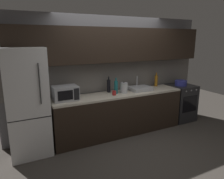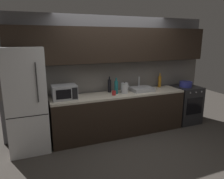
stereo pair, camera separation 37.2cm
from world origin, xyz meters
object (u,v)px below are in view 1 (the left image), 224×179
(mug_red, at_px, (114,93))
(microwave, at_px, (65,93))
(wine_bottle_teal, at_px, (116,87))
(cooking_pot, at_px, (181,83))
(oven_range, at_px, (181,102))
(wine_bottle_amber, at_px, (156,81))
(wine_bottle_dark, at_px, (109,86))
(refrigerator, at_px, (27,103))
(kettle, at_px, (124,88))

(mug_red, bearing_deg, microwave, 174.21)
(wine_bottle_teal, height_order, cooking_pot, wine_bottle_teal)
(oven_range, distance_m, wine_bottle_amber, 0.90)
(microwave, bearing_deg, wine_bottle_teal, -0.15)
(wine_bottle_dark, height_order, mug_red, wine_bottle_dark)
(oven_range, bearing_deg, mug_red, -177.66)
(refrigerator, height_order, kettle, refrigerator)
(refrigerator, distance_m, wine_bottle_amber, 2.98)
(kettle, xyz_separation_m, wine_bottle_amber, (1.03, 0.22, 0.03))
(refrigerator, bearing_deg, wine_bottle_teal, 0.51)
(refrigerator, xyz_separation_m, microwave, (0.68, 0.02, 0.09))
(wine_bottle_teal, xyz_separation_m, cooking_pot, (1.81, -0.02, -0.08))
(oven_range, xyz_separation_m, wine_bottle_amber, (-0.65, 0.22, 0.59))
(microwave, bearing_deg, kettle, -1.00)
(mug_red, bearing_deg, refrigerator, 177.21)
(wine_bottle_amber, bearing_deg, refrigerator, -175.85)
(kettle, relative_size, wine_bottle_teal, 0.71)
(wine_bottle_dark, bearing_deg, mug_red, -92.29)
(refrigerator, height_order, microwave, refrigerator)
(kettle, height_order, cooking_pot, kettle)
(microwave, bearing_deg, refrigerator, -178.45)
(cooking_pot, bearing_deg, microwave, 179.64)
(oven_range, relative_size, mug_red, 10.05)
(oven_range, bearing_deg, wine_bottle_teal, 179.48)
(kettle, relative_size, wine_bottle_amber, 0.73)
(oven_range, xyz_separation_m, microwave, (-2.93, 0.02, 0.58))
(refrigerator, height_order, cooking_pot, refrigerator)
(wine_bottle_amber, height_order, mug_red, wine_bottle_amber)
(kettle, relative_size, cooking_pot, 0.82)
(oven_range, bearing_deg, microwave, 179.62)
(kettle, height_order, mug_red, kettle)
(kettle, xyz_separation_m, cooking_pot, (1.63, 0.00, -0.05))
(kettle, height_order, wine_bottle_teal, wine_bottle_teal)
(wine_bottle_teal, height_order, wine_bottle_amber, wine_bottle_teal)
(microwave, height_order, wine_bottle_teal, wine_bottle_teal)
(wine_bottle_dark, bearing_deg, refrigerator, -173.29)
(oven_range, distance_m, cooking_pot, 0.51)
(wine_bottle_amber, bearing_deg, microwave, -175.08)
(microwave, distance_m, wine_bottle_amber, 2.29)
(wine_bottle_teal, relative_size, mug_red, 3.78)
(cooking_pot, bearing_deg, mug_red, -177.56)
(refrigerator, xyz_separation_m, wine_bottle_amber, (2.97, 0.22, 0.09))
(wine_bottle_amber, bearing_deg, oven_range, -18.55)
(microwave, relative_size, wine_bottle_dark, 1.35)
(wine_bottle_dark, height_order, wine_bottle_teal, wine_bottle_dark)
(cooking_pot, bearing_deg, wine_bottle_amber, 160.28)
(microwave, height_order, mug_red, microwave)
(wine_bottle_dark, distance_m, mug_red, 0.29)
(microwave, height_order, kettle, microwave)
(oven_range, bearing_deg, cooking_pot, 178.24)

